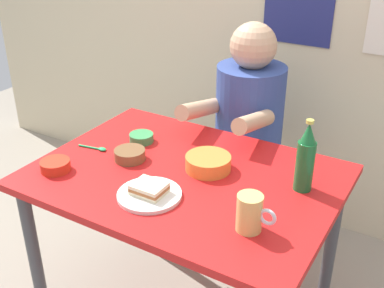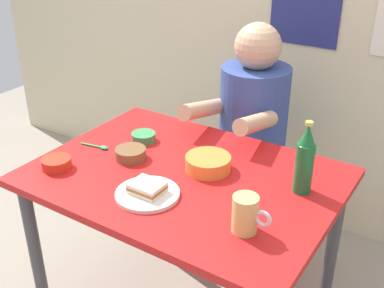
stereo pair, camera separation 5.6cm
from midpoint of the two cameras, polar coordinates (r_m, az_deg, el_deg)
name	(u,v)px [view 2 (the right image)]	position (r m, az deg, el deg)	size (l,w,h in m)	color
dining_table	(185,195)	(1.80, 0.03, -6.11)	(1.10, 0.80, 0.74)	red
stool	(249,185)	(2.44, 7.51, -4.92)	(0.34, 0.34, 0.45)	#4C4C51
person_seated	(253,110)	(2.24, 8.01, 4.03)	(0.33, 0.56, 0.72)	#33478C
plate_orange	(148,194)	(1.63, -4.36, -5.99)	(0.22, 0.22, 0.01)	silver
sandwich	(147,188)	(1.61, -4.39, -5.25)	(0.11, 0.09, 0.04)	beige
beer_mug	(246,214)	(1.44, 7.58, -8.35)	(0.13, 0.08, 0.12)	#D1BC66
beer_bottle	(305,161)	(1.64, 14.32, -1.96)	(0.06, 0.06, 0.26)	#19602D
soup_bowl_orange	(208,162)	(1.76, 2.85, -2.24)	(0.17, 0.17, 0.05)	orange
dip_bowl_green	(144,137)	(1.99, -5.02, 0.89)	(0.10, 0.10, 0.03)	#388C4C
sauce_bowl_chili	(56,163)	(1.84, -15.08, -2.19)	(0.11, 0.11, 0.04)	red
condiment_bowl_brown	(131,153)	(1.85, -6.49, -1.10)	(0.12, 0.12, 0.04)	brown
spoon	(99,147)	(1.96, -10.22, -0.34)	(0.13, 0.03, 0.01)	#26A559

